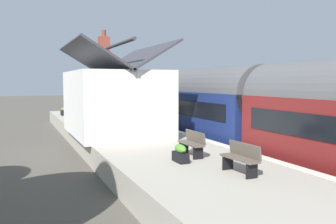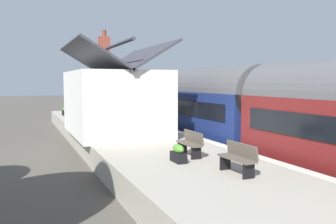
{
  "view_description": "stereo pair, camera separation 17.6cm",
  "coord_description": "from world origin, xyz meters",
  "px_view_note": "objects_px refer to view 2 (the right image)",
  "views": [
    {
      "loc": [
        -17.81,
        9.06,
        3.55
      ],
      "look_at": [
        0.09,
        1.5,
        1.93
      ],
      "focal_mm": 38.84,
      "sensor_mm": 36.0,
      "label": 1
    },
    {
      "loc": [
        -17.88,
        8.9,
        3.55
      ],
      "look_at": [
        0.09,
        1.5,
        1.93
      ],
      "focal_mm": 38.84,
      "sensor_mm": 36.0,
      "label": 2
    }
  ],
  "objects_px": {
    "train": "(258,112)",
    "station_building": "(114,100)",
    "planter_bench_left": "(65,112)",
    "planter_corner_building": "(116,109)",
    "bench_near_building": "(109,113)",
    "bench_by_lamp": "(191,143)",
    "bench_mid_platform": "(238,157)",
    "planter_bench_right": "(178,154)",
    "station_sign_board": "(156,108)",
    "bench_platform_end": "(102,110)"
  },
  "relations": [
    {
      "from": "train",
      "to": "station_sign_board",
      "type": "bearing_deg",
      "value": 26.68
    },
    {
      "from": "station_building",
      "to": "bench_mid_platform",
      "type": "relative_size",
      "value": 4.92
    },
    {
      "from": "bench_near_building",
      "to": "planter_bench_left",
      "type": "relative_size",
      "value": 1.45
    },
    {
      "from": "planter_bench_right",
      "to": "bench_mid_platform",
      "type": "bearing_deg",
      "value": -154.72
    },
    {
      "from": "station_building",
      "to": "planter_bench_left",
      "type": "xyz_separation_m",
      "value": [
        11.3,
        1.17,
        -1.39
      ]
    },
    {
      "from": "bench_mid_platform",
      "to": "bench_platform_end",
      "type": "xyz_separation_m",
      "value": [
        18.87,
        -0.11,
        0.0
      ]
    },
    {
      "from": "bench_near_building",
      "to": "train",
      "type": "bearing_deg",
      "value": -159.94
    },
    {
      "from": "bench_mid_platform",
      "to": "bench_platform_end",
      "type": "distance_m",
      "value": 18.87
    },
    {
      "from": "bench_platform_end",
      "to": "planter_bench_left",
      "type": "bearing_deg",
      "value": 55.68
    },
    {
      "from": "train",
      "to": "station_building",
      "type": "xyz_separation_m",
      "value": [
        4.67,
        5.35,
        0.39
      ]
    },
    {
      "from": "station_sign_board",
      "to": "bench_mid_platform",
      "type": "bearing_deg",
      "value": 172.72
    },
    {
      "from": "train",
      "to": "planter_corner_building",
      "type": "relative_size",
      "value": 19.76
    },
    {
      "from": "bench_mid_platform",
      "to": "planter_bench_left",
      "type": "relative_size",
      "value": 1.46
    },
    {
      "from": "bench_mid_platform",
      "to": "train",
      "type": "bearing_deg",
      "value": -41.25
    },
    {
      "from": "bench_by_lamp",
      "to": "planter_corner_building",
      "type": "xyz_separation_m",
      "value": [
        15.41,
        -1.25,
        0.06
      ]
    },
    {
      "from": "bench_platform_end",
      "to": "planter_corner_building",
      "type": "distance_m",
      "value": 1.2
    },
    {
      "from": "train",
      "to": "bench_near_building",
      "type": "xyz_separation_m",
      "value": [
        11.16,
        4.08,
        -0.81
      ]
    },
    {
      "from": "train",
      "to": "bench_by_lamp",
      "type": "relative_size",
      "value": 13.84
    },
    {
      "from": "bench_mid_platform",
      "to": "bench_by_lamp",
      "type": "height_order",
      "value": "same"
    },
    {
      "from": "train",
      "to": "planter_bench_left",
      "type": "distance_m",
      "value": 17.28
    },
    {
      "from": "bench_mid_platform",
      "to": "planter_bench_right",
      "type": "distance_m",
      "value": 2.26
    },
    {
      "from": "train",
      "to": "planter_corner_building",
      "type": "bearing_deg",
      "value": 12.47
    },
    {
      "from": "planter_bench_left",
      "to": "planter_corner_building",
      "type": "bearing_deg",
      "value": -124.69
    },
    {
      "from": "station_building",
      "to": "bench_by_lamp",
      "type": "distance_m",
      "value": 6.75
    },
    {
      "from": "bench_platform_end",
      "to": "station_sign_board",
      "type": "distance_m",
      "value": 8.82
    },
    {
      "from": "bench_mid_platform",
      "to": "planter_corner_building",
      "type": "relative_size",
      "value": 1.45
    },
    {
      "from": "bench_mid_platform",
      "to": "bench_platform_end",
      "type": "bearing_deg",
      "value": -0.32
    },
    {
      "from": "station_building",
      "to": "station_sign_board",
      "type": "bearing_deg",
      "value": -71.74
    },
    {
      "from": "bench_by_lamp",
      "to": "planter_corner_building",
      "type": "height_order",
      "value": "planter_corner_building"
    },
    {
      "from": "station_building",
      "to": "planter_bench_left",
      "type": "height_order",
      "value": "station_building"
    },
    {
      "from": "bench_near_building",
      "to": "bench_platform_end",
      "type": "distance_m",
      "value": 3.07
    },
    {
      "from": "station_building",
      "to": "planter_bench_left",
      "type": "bearing_deg",
      "value": 5.89
    },
    {
      "from": "train",
      "to": "station_building",
      "type": "relative_size",
      "value": 2.78
    },
    {
      "from": "bench_by_lamp",
      "to": "planter_corner_building",
      "type": "distance_m",
      "value": 15.46
    },
    {
      "from": "train",
      "to": "bench_mid_platform",
      "type": "bearing_deg",
      "value": 138.75
    },
    {
      "from": "bench_near_building",
      "to": "bench_by_lamp",
      "type": "height_order",
      "value": "same"
    },
    {
      "from": "planter_bench_left",
      "to": "station_sign_board",
      "type": "distance_m",
      "value": 11.14
    },
    {
      "from": "bench_near_building",
      "to": "station_sign_board",
      "type": "relative_size",
      "value": 0.9
    },
    {
      "from": "planter_bench_right",
      "to": "bench_by_lamp",
      "type": "bearing_deg",
      "value": -47.69
    },
    {
      "from": "station_building",
      "to": "bench_mid_platform",
      "type": "height_order",
      "value": "station_building"
    },
    {
      "from": "bench_platform_end",
      "to": "bench_near_building",
      "type": "bearing_deg",
      "value": 177.91
    },
    {
      "from": "train",
      "to": "planter_bench_right",
      "type": "distance_m",
      "value": 5.76
    },
    {
      "from": "bench_near_building",
      "to": "planter_corner_building",
      "type": "height_order",
      "value": "planter_corner_building"
    },
    {
      "from": "station_building",
      "to": "bench_platform_end",
      "type": "xyz_separation_m",
      "value": [
        9.56,
        -1.39,
        -1.21
      ]
    },
    {
      "from": "bench_platform_end",
      "to": "station_building",
      "type": "bearing_deg",
      "value": 171.73
    },
    {
      "from": "planter_bench_left",
      "to": "planter_bench_right",
      "type": "bearing_deg",
      "value": -175.42
    },
    {
      "from": "planter_bench_left",
      "to": "station_sign_board",
      "type": "height_order",
      "value": "station_sign_board"
    },
    {
      "from": "station_building",
      "to": "bench_near_building",
      "type": "bearing_deg",
      "value": -11.13
    },
    {
      "from": "bench_mid_platform",
      "to": "station_sign_board",
      "type": "height_order",
      "value": "station_sign_board"
    },
    {
      "from": "bench_mid_platform",
      "to": "planter_corner_building",
      "type": "bearing_deg",
      "value": -3.4
    }
  ]
}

